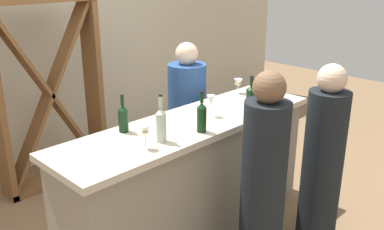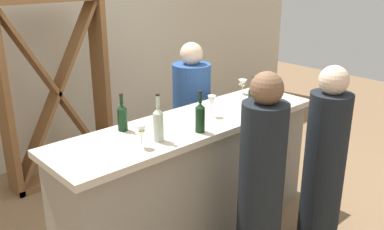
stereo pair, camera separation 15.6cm
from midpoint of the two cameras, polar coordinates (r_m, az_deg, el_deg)
The scene contains 13 objects.
back_wall at distance 4.94m, azimuth -16.80°, elevation 10.24°, with size 8.00×0.10×2.80m, color beige.
bar_counter at distance 3.46m, azimuth 1.31°, elevation -8.54°, with size 2.30×0.64×1.00m.
wine_rack at distance 4.41m, azimuth -16.83°, elevation 2.94°, with size 1.08×0.28×1.86m.
wine_bottle_leftmost_dark_green at distance 3.07m, azimuth -7.91°, elevation -0.23°, with size 0.07×0.07×0.28m.
wine_bottle_second_left_clear_pale at distance 2.85m, azimuth -2.98°, elevation -1.13°, with size 0.07×0.07×0.33m.
wine_bottle_center_dark_green at distance 3.01m, azimuth 2.58°, elevation -0.22°, with size 0.07×0.07×0.30m.
wine_bottle_second_right_dark_green at distance 3.53m, azimuth 9.47°, elevation 2.35°, with size 0.08×0.08×0.28m.
wine_glass_near_left at distance 2.77m, azimuth -5.23°, elevation -2.21°, with size 0.07×0.07×0.16m.
wine_glass_near_center at distance 3.33m, azimuth 3.99°, elevation 1.77°, with size 0.07×0.07×0.17m.
wine_glass_near_right at distance 3.96m, azimuth 7.93°, elevation 4.15°, with size 0.08×0.08×0.14m.
person_left_guest at distance 3.05m, azimuth 10.73°, elevation -8.85°, with size 0.37×0.37×1.49m.
person_center_guest at distance 3.46m, azimuth 18.58°, elevation -6.29°, with size 0.35×0.35×1.45m.
person_right_guest at distance 4.17m, azimuth 1.00°, elevation -1.01°, with size 0.37×0.37×1.46m.
Camera 2 is at (-2.05, -2.26, 2.13)m, focal length 39.72 mm.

